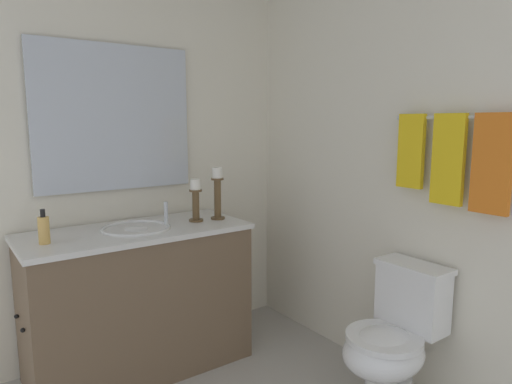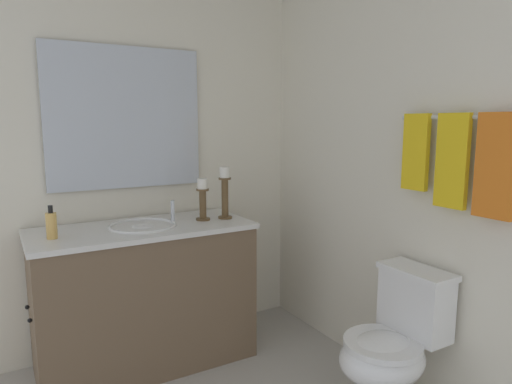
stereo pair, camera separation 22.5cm
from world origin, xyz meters
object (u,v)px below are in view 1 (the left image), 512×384
object	(u,v)px
mirror	(115,118)
candle_holder_tall	(218,192)
vanity_cabinet	(139,300)
sink_basin	(137,235)
toilet	(392,340)
soap_bottle	(44,230)
towel_near_vanity	(411,151)
towel_center	(448,159)
candle_holder_short	(196,199)
towel_bar	(453,117)
towel_near_corner	(492,164)

from	to	relation	value
mirror	candle_holder_tall	xyz separation A→B (m)	(0.32, 0.53, -0.47)
candle_holder_tall	vanity_cabinet	bearing A→B (deg)	-94.56
vanity_cabinet	mirror	bearing A→B (deg)	179.99
sink_basin	toilet	xyz separation A→B (m)	(1.12, 0.92, -0.47)
sink_basin	vanity_cabinet	bearing A→B (deg)	-90.00
soap_bottle	towel_near_vanity	bearing A→B (deg)	58.67
towel_near_vanity	towel_center	world-z (taller)	same
candle_holder_short	candle_holder_tall	bearing A→B (deg)	81.30
candle_holder_short	towel_center	xyz separation A→B (m)	(1.23, 0.75, 0.29)
towel_near_vanity	towel_center	xyz separation A→B (m)	(0.21, 0.00, -0.03)
vanity_cabinet	towel_bar	bearing A→B (deg)	42.64
sink_basin	candle_holder_tall	xyz separation A→B (m)	(0.04, 0.53, 0.21)
towel_bar	towel_near_corner	bearing A→B (deg)	-4.80
mirror	towel_bar	world-z (taller)	mirror
towel_center	vanity_cabinet	bearing A→B (deg)	-137.81
vanity_cabinet	towel_near_vanity	distance (m)	1.77
towel_near_vanity	towel_center	bearing A→B (deg)	0.00
mirror	towel_center	xyz separation A→B (m)	(1.53, 1.13, -0.21)
towel_bar	soap_bottle	bearing A→B (deg)	-126.21
sink_basin	soap_bottle	bearing A→B (deg)	-85.49
candle_holder_tall	mirror	bearing A→B (deg)	-121.37
soap_bottle	towel_near_corner	distance (m)	2.19
candle_holder_tall	toilet	world-z (taller)	candle_holder_tall
vanity_cabinet	towel_near_corner	world-z (taller)	towel_near_corner
towel_bar	towel_near_corner	size ratio (longest dim) A/B	1.40
candle_holder_short	towel_bar	bearing A→B (deg)	31.94
candle_holder_short	toilet	size ratio (longest dim) A/B	0.36
candle_holder_short	towel_near_vanity	bearing A→B (deg)	36.42
towel_near_corner	mirror	bearing A→B (deg)	-147.02
soap_bottle	toilet	bearing A→B (deg)	52.76
soap_bottle	sink_basin	bearing A→B (deg)	94.51
towel_near_vanity	towel_near_corner	world-z (taller)	same
vanity_cabinet	candle_holder_tall	distance (m)	0.81
soap_bottle	towel_center	size ratio (longest dim) A/B	0.40
candle_holder_tall	towel_center	bearing A→B (deg)	26.53
towel_near_corner	towel_bar	bearing A→B (deg)	175.20
sink_basin	towel_near_vanity	world-z (taller)	towel_near_vanity
towel_center	towel_near_vanity	bearing A→B (deg)	180.00
candle_holder_tall	candle_holder_short	distance (m)	0.15
mirror	toilet	bearing A→B (deg)	33.40
candle_holder_tall	towel_near_corner	xyz separation A→B (m)	(1.42, 0.60, 0.25)
towel_near_vanity	mirror	bearing A→B (deg)	-139.27
sink_basin	towel_center	distance (m)	1.75
candle_holder_short	soap_bottle	bearing A→B (deg)	-88.72
towel_near_vanity	towel_near_corner	distance (m)	0.43
vanity_cabinet	soap_bottle	distance (m)	0.71
toilet	candle_holder_tall	bearing A→B (deg)	-159.85
soap_bottle	towel_near_vanity	world-z (taller)	towel_near_vanity
soap_bottle	towel_bar	size ratio (longest dim) A/B	0.28
candle_holder_tall	sink_basin	bearing A→B (deg)	-94.57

